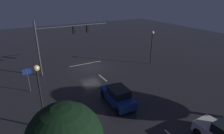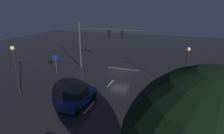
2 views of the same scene
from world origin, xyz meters
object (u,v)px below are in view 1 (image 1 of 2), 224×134
traffic_signal_assembly (62,37)px  car_approaching (118,96)px  street_lamp_left_kerb (152,41)px  street_lamp_right_kerb (39,87)px  route_sign (28,75)px

traffic_signal_assembly → car_approaching: 11.33m
car_approaching → traffic_signal_assembly: bearing=-77.9°
traffic_signal_assembly → street_lamp_left_kerb: bearing=163.2°
street_lamp_right_kerb → route_sign: (0.32, -6.92, -1.78)m
street_lamp_left_kerb → street_lamp_right_kerb: size_ratio=0.92×
street_lamp_right_kerb → traffic_signal_assembly: bearing=-113.3°
car_approaching → street_lamp_left_kerb: bearing=-145.2°
route_sign → street_lamp_right_kerb: bearing=92.6°
traffic_signal_assembly → car_approaching: (-2.22, 10.38, -3.96)m
street_lamp_left_kerb → car_approaching: bearing=34.8°
street_lamp_right_kerb → route_sign: street_lamp_right_kerb is taller
traffic_signal_assembly → street_lamp_right_kerb: 11.70m
traffic_signal_assembly → car_approaching: size_ratio=2.15×
car_approaching → street_lamp_left_kerb: size_ratio=0.89×
car_approaching → route_sign: route_sign is taller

